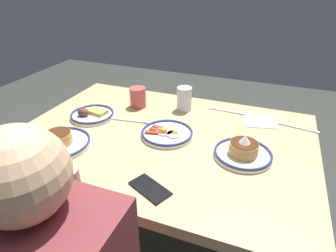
{
  "coord_description": "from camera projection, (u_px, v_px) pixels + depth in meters",
  "views": [
    {
      "loc": [
        -0.41,
        1.0,
        1.39
      ],
      "look_at": [
        -0.01,
        -0.04,
        0.77
      ],
      "focal_mm": 30.34,
      "sensor_mm": 36.0,
      "label": 1
    }
  ],
  "objects": [
    {
      "name": "fork_far",
      "position": [
        296.0,
        127.0,
        1.32
      ],
      "size": [
        0.2,
        0.05,
        0.01
      ],
      "color": "silver",
      "rests_on": "dining_table"
    },
    {
      "name": "tea_spoon",
      "position": [
        137.0,
        121.0,
        1.37
      ],
      "size": [
        0.2,
        0.05,
        0.01
      ],
      "color": "silver",
      "rests_on": "dining_table"
    },
    {
      "name": "plate_far_companion",
      "position": [
        167.0,
        133.0,
        1.25
      ],
      "size": [
        0.23,
        0.23,
        0.04
      ],
      "color": "white",
      "rests_on": "dining_table"
    },
    {
      "name": "plate_far_side",
      "position": [
        243.0,
        152.0,
        1.1
      ],
      "size": [
        0.23,
        0.23,
        0.1
      ],
      "color": "white",
      "rests_on": "dining_table"
    },
    {
      "name": "drinking_glass",
      "position": [
        184.0,
        100.0,
        1.47
      ],
      "size": [
        0.08,
        0.08,
        0.12
      ],
      "color": "silver",
      "rests_on": "dining_table"
    },
    {
      "name": "fork_near",
      "position": [
        228.0,
        111.0,
        1.47
      ],
      "size": [
        0.2,
        0.03,
        0.01
      ],
      "color": "silver",
      "rests_on": "dining_table"
    },
    {
      "name": "paper_napkin",
      "position": [
        260.0,
        121.0,
        1.37
      ],
      "size": [
        0.18,
        0.17,
        0.0
      ],
      "primitive_type": "cube",
      "rotation": [
        0.0,
        0.0,
        0.23
      ],
      "color": "white",
      "rests_on": "dining_table"
    },
    {
      "name": "ground_plane",
      "position": [
        163.0,
        247.0,
        1.62
      ],
      "size": [
        6.0,
        6.0,
        0.0
      ],
      "primitive_type": "plane",
      "color": "#31332E"
    },
    {
      "name": "coffee_mug",
      "position": [
        138.0,
        97.0,
        1.5
      ],
      "size": [
        0.09,
        0.12,
        0.1
      ],
      "color": "#BF4C47",
      "rests_on": "dining_table"
    },
    {
      "name": "dining_table",
      "position": [
        162.0,
        150.0,
        1.29
      ],
      "size": [
        1.29,
        0.92,
        0.74
      ],
      "color": "tan",
      "rests_on": "ground_plane"
    },
    {
      "name": "cell_phone",
      "position": [
        150.0,
        188.0,
        0.95
      ],
      "size": [
        0.16,
        0.13,
        0.01
      ],
      "primitive_type": "cube",
      "rotation": [
        0.0,
        0.0,
        -0.44
      ],
      "color": "black",
      "rests_on": "dining_table"
    },
    {
      "name": "plate_near_main",
      "position": [
        91.0,
        114.0,
        1.41
      ],
      "size": [
        0.21,
        0.21,
        0.05
      ],
      "color": "silver",
      "rests_on": "dining_table"
    },
    {
      "name": "plate_center_pancakes",
      "position": [
        60.0,
        142.0,
        1.17
      ],
      "size": [
        0.25,
        0.25,
        0.06
      ],
      "color": "white",
      "rests_on": "dining_table"
    }
  ]
}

